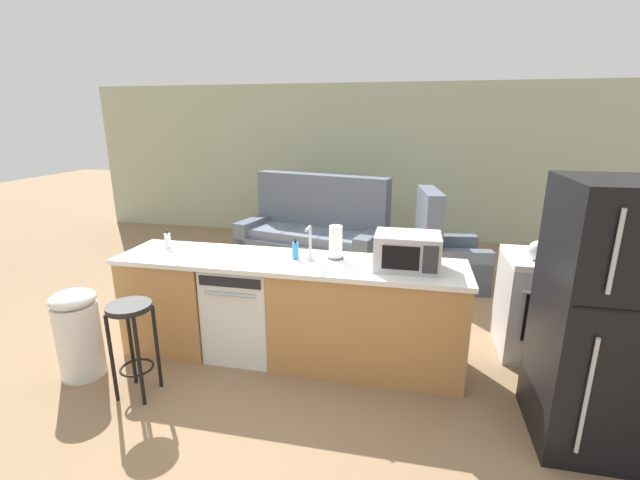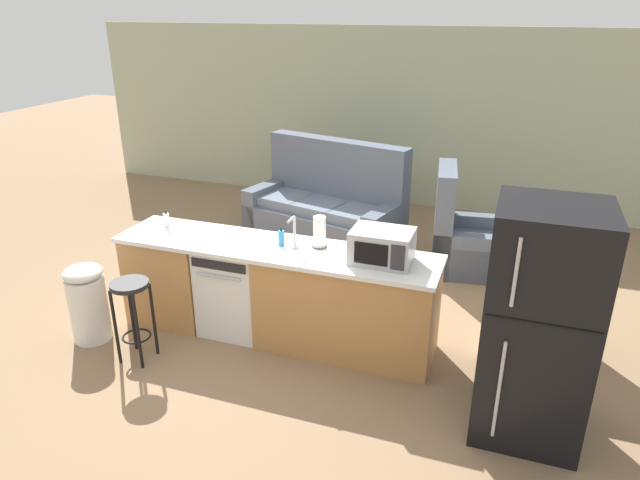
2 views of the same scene
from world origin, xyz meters
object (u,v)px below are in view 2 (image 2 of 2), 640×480
microwave (382,246)px  bar_stool (132,304)px  kettle (519,250)px  refrigerator (538,325)px  dishwasher (236,288)px  paper_towel_roll (319,232)px  trash_bin (88,302)px  stove_range (531,303)px  soap_bottle (281,238)px  couch (328,209)px  dish_soap_bottle (167,220)px  armchair (460,240)px

microwave → bar_stool: bearing=-158.8°
kettle → refrigerator: bearing=-80.3°
dishwasher → refrigerator: size_ratio=0.49×
paper_towel_roll → trash_bin: size_ratio=0.38×
stove_range → microwave: 1.47m
soap_bottle → stove_range: bearing=13.4°
microwave → couch: bearing=117.9°
stove_range → dish_soap_bottle: dish_soap_bottle is taller
trash_bin → armchair: (2.99, 2.70, -0.03)m
dishwasher → stove_range: stove_range is taller
stove_range → bar_stool: 3.44m
dishwasher → stove_range: 2.66m
trash_bin → armchair: 4.03m
bar_stool → armchair: (2.39, 2.83, -0.19)m
dishwasher → trash_bin: dishwasher is taller
stove_range → bar_stool: size_ratio=1.22×
stove_range → couch: couch is taller
dish_soap_bottle → trash_bin: (-0.43, -0.71, -0.59)m
armchair → kettle: bearing=-69.3°
paper_towel_roll → dish_soap_bottle: bearing=-178.6°
kettle → paper_towel_roll: bearing=-169.7°
stove_range → paper_towel_roll: paper_towel_roll is taller
dishwasher → refrigerator: 2.69m
dishwasher → bar_stool: 0.96m
dish_soap_bottle → stove_range: bearing=7.9°
microwave → trash_bin: 2.71m
paper_towel_roll → soap_bottle: paper_towel_roll is taller
refrigerator → microwave: (-1.23, 0.55, 0.18)m
refrigerator → kettle: size_ratio=8.34×
paper_towel_roll → couch: size_ratio=0.13×
stove_range → couch: bearing=143.0°
microwave → armchair: (0.44, 2.07, -0.69)m
paper_towel_roll → trash_bin: bearing=-159.1°
couch → dish_soap_bottle: bearing=-109.0°
soap_bottle → armchair: bearing=56.4°
microwave → dish_soap_bottle: microwave is taller
soap_bottle → trash_bin: bearing=-157.9°
paper_towel_roll → kettle: (1.65, 0.30, -0.05)m
couch → armchair: (1.74, -0.39, -0.04)m
microwave → couch: couch is taller
microwave → soap_bottle: 0.92m
kettle → bar_stool: bearing=-158.6°
soap_bottle → couch: 2.52m
stove_range → dish_soap_bottle: (-3.35, -0.46, 0.52)m
dishwasher → soap_bottle: bearing=4.9°
refrigerator → dishwasher: bearing=168.1°
dishwasher → kettle: 2.53m
stove_range → dishwasher: bearing=-168.1°
soap_bottle → paper_towel_roll: bearing=14.5°
stove_range → dish_soap_bottle: 3.42m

